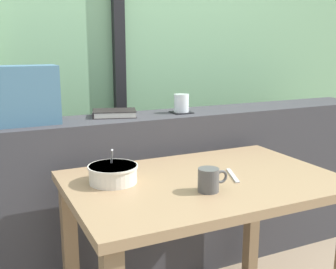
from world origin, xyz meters
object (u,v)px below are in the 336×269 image
(coaster_square, at_px, (181,112))
(soup_bowl, at_px, (113,174))
(breakfast_table, at_px, (203,206))
(closed_book, at_px, (114,113))
(juice_glass, at_px, (181,104))
(fork_utensil, at_px, (233,175))
(ceramic_mug, at_px, (209,180))
(throw_pillow, at_px, (21,96))

(coaster_square, bearing_deg, soup_bowl, -139.27)
(breakfast_table, relative_size, soup_bowl, 5.54)
(breakfast_table, bearing_deg, closed_book, 105.58)
(coaster_square, xyz_separation_m, juice_glass, (0.00, 0.00, 0.05))
(fork_utensil, height_order, ceramic_mug, ceramic_mug)
(coaster_square, relative_size, closed_book, 0.41)
(closed_book, relative_size, soup_bowl, 1.29)
(fork_utensil, bearing_deg, breakfast_table, -170.78)
(coaster_square, relative_size, throw_pillow, 0.31)
(coaster_square, xyz_separation_m, ceramic_mug, (-0.24, -0.68, -0.12))
(coaster_square, relative_size, ceramic_mug, 0.88)
(closed_book, bearing_deg, ceramic_mug, -81.38)
(breakfast_table, bearing_deg, throw_pillow, 136.83)
(juice_glass, relative_size, throw_pillow, 0.29)
(fork_utensil, distance_m, ceramic_mug, 0.21)
(closed_book, distance_m, ceramic_mug, 0.75)
(juice_glass, bearing_deg, throw_pillow, 179.04)
(soup_bowl, xyz_separation_m, ceramic_mug, (0.28, -0.24, 0.01))
(breakfast_table, xyz_separation_m, soup_bowl, (-0.34, 0.11, 0.15))
(coaster_square, xyz_separation_m, closed_book, (-0.35, 0.05, 0.01))
(soup_bowl, bearing_deg, juice_glass, 40.73)
(breakfast_table, xyz_separation_m, ceramic_mug, (-0.06, -0.13, 0.16))
(juice_glass, relative_size, soup_bowl, 0.49)
(breakfast_table, bearing_deg, coaster_square, 71.73)
(breakfast_table, distance_m, closed_book, 0.69)
(soup_bowl, bearing_deg, breakfast_table, -17.34)
(fork_utensil, bearing_deg, throw_pillow, 161.94)
(soup_bowl, height_order, fork_utensil, soup_bowl)
(fork_utensil, bearing_deg, ceramic_mug, -127.40)
(fork_utensil, xyz_separation_m, ceramic_mug, (-0.17, -0.11, 0.04))
(breakfast_table, height_order, closed_book, closed_book)
(coaster_square, relative_size, fork_utensil, 0.59)
(throw_pillow, xyz_separation_m, fork_utensil, (0.72, -0.59, -0.29))
(breakfast_table, bearing_deg, fork_utensil, -12.05)
(juice_glass, xyz_separation_m, ceramic_mug, (-0.24, -0.68, -0.17))
(breakfast_table, height_order, soup_bowl, soup_bowl)
(soup_bowl, distance_m, fork_utensil, 0.47)
(throw_pillow, xyz_separation_m, ceramic_mug, (0.55, -0.70, -0.25))
(coaster_square, height_order, throw_pillow, throw_pillow)
(coaster_square, height_order, closed_book, closed_book)
(juice_glass, xyz_separation_m, soup_bowl, (-0.52, -0.45, -0.18))
(fork_utensil, bearing_deg, closed_book, 135.79)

